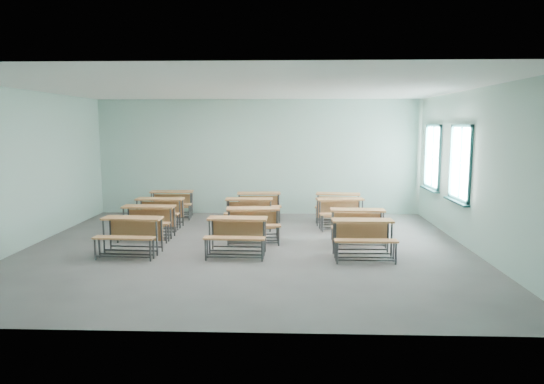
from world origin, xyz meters
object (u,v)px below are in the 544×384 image
(desk_unit_r3c1, at_px, (259,202))
(desk_unit_r3c2, at_px, (338,203))
(desk_unit_r3c0, at_px, (171,200))
(desk_unit_r1c0, at_px, (148,217))
(desk_unit_r1c2, at_px, (358,221))
(desk_unit_r0c0, at_px, (131,230))
(desk_unit_r2c0, at_px, (159,208))
(desk_unit_r2c1, at_px, (249,208))
(desk_unit_r2c2, at_px, (341,208))
(desk_unit_r0c1, at_px, (237,230))
(desk_unit_r1c1, at_px, (253,219))
(desk_unit_r0c2, at_px, (363,233))

(desk_unit_r3c1, bearing_deg, desk_unit_r3c2, -6.20)
(desk_unit_r3c0, bearing_deg, desk_unit_r1c0, -93.23)
(desk_unit_r3c2, bearing_deg, desk_unit_r1c2, -78.66)
(desk_unit_r0c0, distance_m, desk_unit_r1c0, 1.35)
(desk_unit_r1c2, xyz_separation_m, desk_unit_r2c0, (-4.62, 1.40, 0.00))
(desk_unit_r1c0, xyz_separation_m, desk_unit_r2c1, (2.14, 1.19, 0.00))
(desk_unit_r2c2, height_order, desk_unit_r3c1, same)
(desk_unit_r1c2, bearing_deg, desk_unit_r1c0, 178.45)
(desk_unit_r0c1, height_order, desk_unit_r2c1, same)
(desk_unit_r1c1, height_order, desk_unit_r3c0, same)
(desk_unit_r0c2, height_order, desk_unit_r1c0, same)
(desk_unit_r0c0, height_order, desk_unit_r3c1, same)
(desk_unit_r0c1, height_order, desk_unit_r2c2, same)
(desk_unit_r1c0, relative_size, desk_unit_r1c2, 0.99)
(desk_unit_r2c0, xyz_separation_m, desk_unit_r2c2, (4.42, 0.13, 0.00))
(desk_unit_r2c0, distance_m, desk_unit_r3c1, 2.62)
(desk_unit_r1c1, distance_m, desk_unit_r1c2, 2.23)
(desk_unit_r0c0, xyz_separation_m, desk_unit_r3c1, (2.25, 3.59, 0.00))
(desk_unit_r2c0, bearing_deg, desk_unit_r1c0, -85.66)
(desk_unit_r1c2, xyz_separation_m, desk_unit_r2c2, (-0.20, 1.54, 0.00))
(desk_unit_r1c0, relative_size, desk_unit_r3c0, 0.96)
(desk_unit_r2c1, distance_m, desk_unit_r3c0, 2.55)
(desk_unit_r3c0, bearing_deg, desk_unit_r0c2, -45.26)
(desk_unit_r1c1, xyz_separation_m, desk_unit_r3c2, (2.04, 2.36, 0.00))
(desk_unit_r2c0, bearing_deg, desk_unit_r2c1, 3.12)
(desk_unit_r0c1, distance_m, desk_unit_r1c1, 1.14)
(desk_unit_r1c2, height_order, desk_unit_r2c0, same)
(desk_unit_r0c0, distance_m, desk_unit_r1c1, 2.55)
(desk_unit_r0c2, distance_m, desk_unit_r1c1, 2.49)
(desk_unit_r0c2, bearing_deg, desk_unit_r2c1, 131.56)
(desk_unit_r2c1, bearing_deg, desk_unit_r0c1, -91.61)
(desk_unit_r1c2, distance_m, desk_unit_r3c0, 5.39)
(desk_unit_r2c1, bearing_deg, desk_unit_r3c0, 149.06)
(desk_unit_r0c0, relative_size, desk_unit_r3c2, 0.96)
(desk_unit_r2c0, relative_size, desk_unit_r3c0, 0.96)
(desk_unit_r1c0, distance_m, desk_unit_r2c2, 4.55)
(desk_unit_r1c0, bearing_deg, desk_unit_r3c1, 44.91)
(desk_unit_r3c0, xyz_separation_m, desk_unit_r3c1, (2.39, -0.23, 0.00))
(desk_unit_r0c1, relative_size, desk_unit_r1c0, 1.01)
(desk_unit_r1c2, height_order, desk_unit_r3c1, same)
(desk_unit_r2c1, xyz_separation_m, desk_unit_r3c2, (2.25, 0.98, 0.00))
(desk_unit_r0c1, relative_size, desk_unit_r2c1, 1.01)
(desk_unit_r2c0, distance_m, desk_unit_r3c0, 1.34)
(desk_unit_r0c0, distance_m, desk_unit_r0c2, 4.44)
(desk_unit_r0c2, height_order, desk_unit_r2c2, same)
(desk_unit_r0c1, relative_size, desk_unit_r3c0, 0.97)
(desk_unit_r2c0, bearing_deg, desk_unit_r1c2, -15.39)
(desk_unit_r0c2, xyz_separation_m, desk_unit_r3c1, (-2.19, 3.66, 0.00))
(desk_unit_r0c0, bearing_deg, desk_unit_r3c1, 60.69)
(desk_unit_r2c1, distance_m, desk_unit_r2c2, 2.23)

